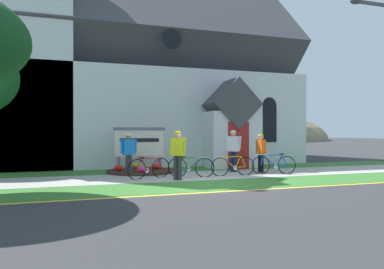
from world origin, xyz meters
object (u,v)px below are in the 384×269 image
object	(u,v)px
cyclist_in_yellow_jersey	(261,150)
cyclist_in_white_jersey	(178,151)
church_sign	(140,143)
roadside_conifer	(236,101)
cyclist_in_orange_jersey	(129,151)
bicycle_green	(191,167)
bicycle_black	(274,164)
bicycle_silver	(233,166)
bicycle_white	(149,168)
cyclist_in_green_jersey	(233,147)

from	to	relation	value
cyclist_in_yellow_jersey	cyclist_in_white_jersey	xyz separation A→B (m)	(-3.86, -1.18, 0.10)
church_sign	roadside_conifer	distance (m)	10.91
cyclist_in_orange_jersey	roadside_conifer	world-z (taller)	roadside_conifer
roadside_conifer	bicycle_green	bearing A→B (deg)	-123.45
bicycle_green	bicycle_black	bearing A→B (deg)	-1.36
bicycle_silver	cyclist_in_yellow_jersey	size ratio (longest dim) A/B	1.12
bicycle_white	cyclist_in_orange_jersey	xyz separation A→B (m)	(-0.57, 1.06, 0.56)
roadside_conifer	cyclist_in_green_jersey	bearing A→B (deg)	-115.85
bicycle_green	cyclist_in_orange_jersey	distance (m)	2.45
bicycle_silver	bicycle_green	xyz separation A→B (m)	(-1.65, 0.13, -0.00)
bicycle_green	cyclist_in_green_jersey	xyz separation A→B (m)	(2.16, 0.98, 0.65)
bicycle_black	cyclist_in_white_jersey	bearing A→B (deg)	-171.18
bicycle_black	bicycle_white	xyz separation A→B (m)	(-5.01, 0.08, 0.00)
bicycle_black	cyclist_in_yellow_jersey	bearing A→B (deg)	118.56
bicycle_black	cyclist_in_yellow_jersey	size ratio (longest dim) A/B	1.07
roadside_conifer	cyclist_in_white_jersey	bearing A→B (deg)	-124.33
bicycle_black	cyclist_in_white_jersey	size ratio (longest dim) A/B	0.99
bicycle_silver	cyclist_in_white_jersey	world-z (taller)	cyclist_in_white_jersey
bicycle_white	cyclist_in_orange_jersey	distance (m)	1.33
church_sign	bicycle_green	size ratio (longest dim) A/B	1.35
bicycle_silver	cyclist_in_yellow_jersey	xyz separation A→B (m)	(1.50, 0.58, 0.53)
bicycle_silver	cyclist_in_white_jersey	distance (m)	2.52
cyclist_in_orange_jersey	cyclist_in_white_jersey	size ratio (longest dim) A/B	0.95
bicycle_silver	bicycle_white	distance (m)	3.22
church_sign	cyclist_in_green_jersey	distance (m)	3.93
bicycle_silver	bicycle_white	size ratio (longest dim) A/B	1.07
bicycle_white	roadside_conifer	distance (m)	12.86
church_sign	roadside_conifer	world-z (taller)	roadside_conifer
roadside_conifer	cyclist_in_yellow_jersey	bearing A→B (deg)	-109.19
cyclist_in_orange_jersey	cyclist_in_green_jersey	world-z (taller)	cyclist_in_green_jersey
bicycle_silver	cyclist_in_white_jersey	bearing A→B (deg)	-165.72
cyclist_in_white_jersey	cyclist_in_orange_jersey	bearing A→B (deg)	128.59
bicycle_green	roadside_conifer	xyz separation A→B (m)	(6.33, 9.58, 3.37)
cyclist_in_green_jersey	bicycle_silver	bearing A→B (deg)	-114.83
bicycle_black	bicycle_white	world-z (taller)	bicycle_black
cyclist_in_orange_jersey	cyclist_in_yellow_jersey	xyz separation A→B (m)	(5.29, -0.61, -0.03)
cyclist_in_green_jersey	bicycle_white	bearing A→B (deg)	-165.29
bicycle_silver	cyclist_in_orange_jersey	xyz separation A→B (m)	(-3.79, 1.19, 0.57)
cyclist_in_orange_jersey	cyclist_in_yellow_jersey	bearing A→B (deg)	-6.57
cyclist_in_white_jersey	cyclist_in_green_jersey	world-z (taller)	cyclist_in_green_jersey
bicycle_black	roadside_conifer	bearing A→B (deg)	73.37
bicycle_white	cyclist_in_orange_jersey	size ratio (longest dim) A/B	1.02
bicycle_green	cyclist_in_green_jersey	size ratio (longest dim) A/B	0.93
cyclist_in_white_jersey	bicycle_white	bearing A→B (deg)	139.63
bicycle_black	roadside_conifer	xyz separation A→B (m)	(2.88, 9.66, 3.37)
bicycle_white	roadside_conifer	size ratio (longest dim) A/B	0.28
cyclist_in_orange_jersey	roadside_conifer	size ratio (longest dim) A/B	0.28
bicycle_green	cyclist_in_green_jersey	distance (m)	2.47
bicycle_silver	roadside_conifer	bearing A→B (deg)	64.27
cyclist_in_yellow_jersey	cyclist_in_white_jersey	distance (m)	4.04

